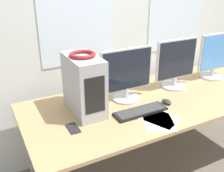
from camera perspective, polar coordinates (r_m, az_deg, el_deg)
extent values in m
cube|color=silver|center=(2.62, 3.76, 14.22)|extent=(8.00, 0.06, 2.70)
cube|color=silver|center=(2.33, -7.87, 17.30)|extent=(0.68, 0.01, 1.06)
cube|color=tan|center=(2.33, 11.10, -2.62)|extent=(2.40, 0.95, 0.03)
cylinder|color=#99999E|center=(2.45, -17.66, -12.55)|extent=(0.04, 0.04, 0.75)
cylinder|color=#99999E|center=(3.47, 21.21, -1.90)|extent=(0.04, 0.04, 0.75)
cube|color=#9E9EA3|center=(1.97, -6.15, 0.25)|extent=(0.21, 0.40, 0.44)
cube|color=black|center=(1.79, -3.70, -2.04)|extent=(0.15, 0.00, 0.27)
torus|color=maroon|center=(1.89, -6.46, 6.83)|extent=(0.19, 0.19, 0.03)
cylinder|color=#B7B7BC|center=(2.24, 3.05, -2.65)|extent=(0.23, 0.23, 0.02)
cylinder|color=#B7B7BC|center=(2.22, 3.08, -1.46)|extent=(0.04, 0.04, 0.09)
cube|color=#B7B7BC|center=(2.14, 3.20, 3.59)|extent=(0.46, 0.03, 0.35)
cube|color=black|center=(2.12, 3.42, 3.46)|extent=(0.44, 0.00, 0.33)
cylinder|color=#B7B7BC|center=(2.54, 13.25, 0.03)|extent=(0.23, 0.23, 0.02)
cylinder|color=#B7B7BC|center=(2.52, 13.36, 1.10)|extent=(0.04, 0.04, 0.09)
cube|color=#B7B7BC|center=(2.45, 13.82, 5.71)|extent=(0.43, 0.03, 0.36)
cube|color=black|center=(2.44, 14.06, 5.61)|extent=(0.41, 0.00, 0.34)
cylinder|color=#B7B7BC|center=(2.88, 20.83, 1.96)|extent=(0.23, 0.23, 0.02)
cylinder|color=#B7B7BC|center=(2.87, 20.97, 2.91)|extent=(0.04, 0.04, 0.09)
cube|color=#B7B7BC|center=(2.80, 21.60, 6.98)|extent=(0.41, 0.03, 0.36)
cube|color=#4C8CD8|center=(2.79, 21.85, 6.89)|extent=(0.38, 0.00, 0.34)
cube|color=black|center=(2.03, 6.23, -5.56)|extent=(0.43, 0.14, 0.02)
cube|color=#383838|center=(2.03, 6.25, -5.28)|extent=(0.39, 0.12, 0.00)
ellipsoid|color=#2D2D2D|center=(2.20, 11.83, -3.37)|extent=(0.06, 0.10, 0.03)
cube|color=#232328|center=(1.85, -8.45, -9.08)|extent=(0.07, 0.14, 0.01)
cube|color=white|center=(1.99, 9.96, -6.75)|extent=(0.31, 0.36, 0.00)
cube|color=white|center=(1.95, 10.03, -7.46)|extent=(0.31, 0.36, 0.00)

